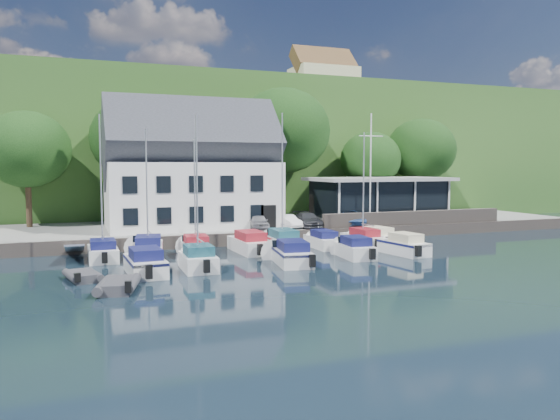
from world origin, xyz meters
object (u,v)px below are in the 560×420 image
Objects in this scene: flagpole at (371,170)px; boat_r1_3 at (249,241)px; boat_r2_3 at (354,247)px; boat_r1_0 at (101,195)px; boat_r2_2 at (291,252)px; dinghy_0 at (83,274)px; car_silver at (258,222)px; car_dgrey at (307,220)px; harbor_building at (192,176)px; boat_r1_4 at (282,186)px; car_blue at (349,217)px; boat_r1_1 at (147,188)px; boat_r1_7 at (377,235)px; boat_r1_2 at (195,192)px; boat_r1_6 at (363,190)px; car_white at (288,221)px; boat_r1_5 at (323,239)px; dinghy_1 at (118,283)px; boat_r2_0 at (145,261)px; club_pavilion at (379,199)px; boat_r2_1 at (197,192)px; boat_r2_4 at (404,244)px.

flagpole is 1.39× the size of boat_r1_3.
boat_r1_0 is at bearing 168.30° from boat_r2_3.
boat_r2_2 is (-11.54, -10.12, -5.12)m from flagpole.
dinghy_0 is at bearing -102.13° from boat_r1_0.
car_silver reaches higher than car_dgrey.
harbor_building is 9.90m from boat_r1_4.
boat_r2_2 is at bearing -119.70° from car_blue.
boat_r1_1 reaches higher than boat_r1_7.
car_dgrey is 0.48× the size of boat_r1_2.
boat_r1_3 reaches higher than boat_r2_2.
flagpole is 16.18m from boat_r2_2.
boat_r2_2 is (-9.59, -5.68, 0.06)m from boat_r1_7.
boat_r1_2 is 6.63m from boat_r1_4.
boat_r1_6 is 4.04m from boat_r1_7.
car_silver is 1.13× the size of car_white.
car_dgrey is 1.03× the size of car_blue.
car_white is 5.41m from boat_r1_5.
car_dgrey reaches higher than dinghy_1.
car_white reaches higher than boat_r1_7.
boat_r1_6 is 1.40× the size of boat_r2_0.
boat_r1_6 is (-6.62, -8.79, 1.30)m from club_pavilion.
car_white is at bearing 129.96° from boat_r1_7.
dinghy_0 is (-6.51, -0.75, -4.35)m from boat_r2_1.
boat_r1_0 is at bearing 162.27° from boat_r2_2.
boat_r1_5 is 0.62× the size of boat_r2_1.
flagpole is 1.04× the size of boat_r2_1.
boat_r1_2 is 5.36m from boat_r1_3.
boat_r2_4 is (3.87, -0.12, 0.04)m from boat_r2_3.
car_silver is 11.10m from boat_r1_1.
boat_r2_3 is at bearing -8.01° from dinghy_0.
boat_r2_0 is at bearing -138.19° from car_dgrey.
boat_r2_1 is (-4.90, -5.30, 3.90)m from boat_r1_3.
car_silver reaches higher than boat_r1_7.
boat_r2_2 is 11.58m from dinghy_1.
harbor_building is 4.37× the size of dinghy_1.
boat_r1_2 is 11.57m from boat_r2_3.
boat_r1_5 is at bearing -1.44° from boat_r1_4.
car_blue is at bearing 14.37° from boat_r1_0.
boat_r2_1 reaches higher than car_white.
boat_r1_4 is (12.74, 0.18, 0.41)m from boat_r1_0.
dinghy_0 is 0.86× the size of dinghy_1.
dinghy_0 is at bearing -167.44° from boat_r1_6.
car_silver reaches higher than dinghy_0.
boat_r1_4 is 1.71× the size of boat_r2_3.
boat_r2_0 is at bearing -121.19° from boat_r1_2.
boat_r2_2 is at bearing -1.38° from boat_r2_0.
boat_r1_0 is 0.99× the size of boat_r1_6.
car_dgrey is 7.29m from boat_r1_4.
boat_r2_0 is (2.05, -5.73, -3.53)m from boat_r1_0.
boat_r2_0 is (-13.89, -5.66, 0.10)m from boat_r1_5.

